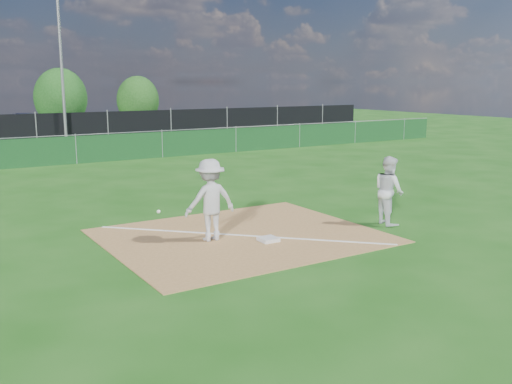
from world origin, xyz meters
TOP-DOWN VIEW (x-y plane):
  - ground at (0.00, 10.00)m, footprint 90.00×90.00m
  - infield_dirt at (0.00, 1.00)m, footprint 6.00×5.00m
  - foul_line at (0.00, 1.00)m, footprint 5.01×5.01m
  - green_fence at (0.00, 15.00)m, footprint 44.00×0.05m
  - black_fence at (0.00, 23.00)m, footprint 46.00×0.04m
  - parking_lot at (0.00, 28.00)m, footprint 46.00×9.00m
  - light_pole at (1.50, 22.70)m, footprint 0.16×0.16m
  - first_base at (0.27, 0.28)m, footprint 0.40×0.40m
  - play_at_first at (-0.77, 1.06)m, footprint 1.92×0.73m
  - runner at (3.70, 0.05)m, footprint 0.83×0.96m
  - car_mid at (0.63, 26.86)m, footprint 4.93×1.87m
  - car_right at (3.83, 26.99)m, footprint 5.26×2.63m
  - tree_mid at (4.03, 33.91)m, footprint 3.82×3.82m
  - tree_right at (10.17, 34.34)m, footprint 3.36×3.36m

SIDE VIEW (x-z plane):
  - ground at x=0.00m, z-range 0.00..0.00m
  - parking_lot at x=0.00m, z-range 0.00..0.01m
  - infield_dirt at x=0.00m, z-range 0.00..0.02m
  - foul_line at x=0.00m, z-range 0.02..0.03m
  - first_base at x=0.27m, z-range 0.02..0.10m
  - green_fence at x=0.00m, z-range 0.00..1.20m
  - car_right at x=3.83m, z-range 0.01..1.48m
  - car_mid at x=0.63m, z-range 0.01..1.62m
  - runner at x=3.70m, z-range 0.00..1.71m
  - black_fence at x=0.00m, z-range 0.00..1.80m
  - play_at_first at x=-0.77m, z-range 0.02..1.84m
  - tree_right at x=10.17m, z-range 0.06..4.04m
  - tree_mid at x=4.03m, z-range 0.07..4.59m
  - light_pole at x=1.50m, z-range 0.00..8.00m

